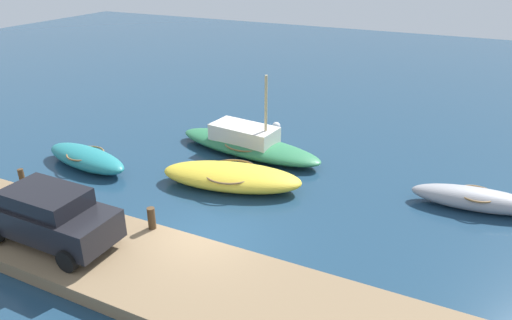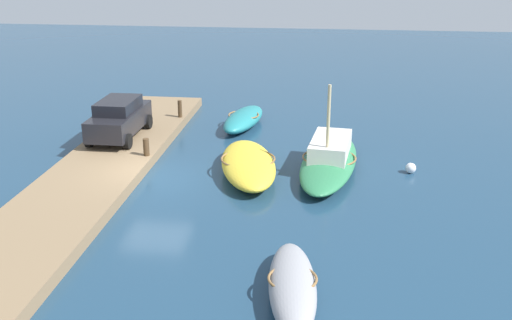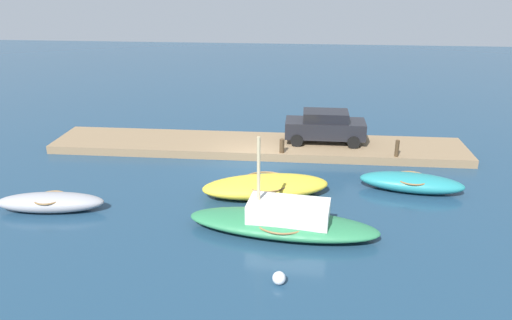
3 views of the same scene
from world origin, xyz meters
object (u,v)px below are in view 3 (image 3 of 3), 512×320
at_px(parked_car, 325,126).
at_px(mooring_post_mid_west, 282,146).
at_px(sailboat_green, 284,221).
at_px(mooring_post_west, 397,148).
at_px(motorboat_yellow, 266,186).
at_px(rowboat_grey, 50,202).
at_px(marker_buoy, 279,278).
at_px(rowboat_teal, 411,182).

bearing_deg(parked_car, mooring_post_mid_west, 40.30).
distance_m(sailboat_green, mooring_post_mid_west, 7.25).
relative_size(sailboat_green, mooring_post_mid_west, 10.13).
bearing_deg(mooring_post_west, motorboat_yellow, 34.31).
height_order(motorboat_yellow, sailboat_green, sailboat_green).
relative_size(motorboat_yellow, mooring_post_west, 6.85).
relative_size(rowboat_grey, parked_car, 1.04).
relative_size(mooring_post_mid_west, marker_buoy, 1.71).
distance_m(sailboat_green, rowboat_teal, 6.75).
height_order(mooring_post_west, parked_car, parked_car).
distance_m(mooring_post_west, marker_buoy, 11.62).
bearing_deg(motorboat_yellow, sailboat_green, 93.33).
distance_m(mooring_post_mid_west, marker_buoy, 10.39).
distance_m(rowboat_teal, mooring_post_mid_west, 6.51).
xyz_separation_m(motorboat_yellow, rowboat_teal, (-6.21, -1.06, -0.03)).
bearing_deg(marker_buoy, mooring_post_mid_west, -87.81).
xyz_separation_m(sailboat_green, marker_buoy, (0.00, 3.14, -0.26)).
height_order(rowboat_teal, mooring_post_mid_west, mooring_post_mid_west).
bearing_deg(rowboat_teal, marker_buoy, 62.93).
bearing_deg(mooring_post_mid_west, mooring_post_west, 180.00).
height_order(rowboat_grey, marker_buoy, rowboat_grey).
xyz_separation_m(rowboat_grey, rowboat_teal, (-14.55, -3.30, 0.01)).
height_order(mooring_post_mid_west, marker_buoy, mooring_post_mid_west).
bearing_deg(sailboat_green, motorboat_yellow, -67.51).
distance_m(rowboat_grey, rowboat_teal, 14.92).
relative_size(motorboat_yellow, sailboat_green, 0.79).
xyz_separation_m(mooring_post_west, parked_car, (3.43, -1.82, 0.46)).
bearing_deg(marker_buoy, parked_car, -98.25).
distance_m(rowboat_teal, marker_buoy, 9.02).
xyz_separation_m(rowboat_grey, marker_buoy, (-9.23, 3.98, -0.17)).
relative_size(motorboat_yellow, rowboat_teal, 1.25).
xyz_separation_m(rowboat_grey, parked_car, (-11.00, -8.21, 0.91)).
relative_size(parked_car, marker_buoy, 10.05).
bearing_deg(motorboat_yellow, mooring_post_west, -158.34).
height_order(mooring_post_mid_west, parked_car, parked_car).
bearing_deg(mooring_post_mid_west, rowboat_teal, 151.61).
height_order(parked_car, marker_buoy, parked_car).
relative_size(sailboat_green, mooring_post_west, 8.64).
bearing_deg(mooring_post_west, mooring_post_mid_west, 0.00).
height_order(rowboat_grey, sailboat_green, sailboat_green).
height_order(rowboat_grey, mooring_post_west, mooring_post_west).
relative_size(mooring_post_west, marker_buoy, 2.01).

